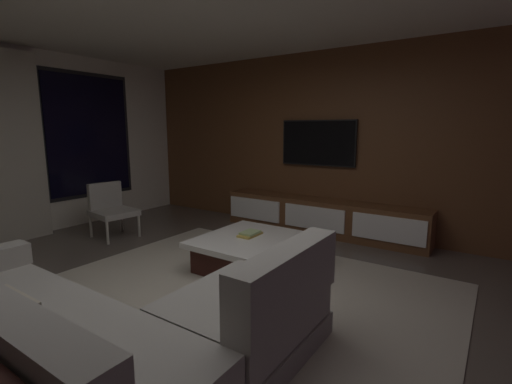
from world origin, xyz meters
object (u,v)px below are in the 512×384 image
object	(u,v)px
coffee_table	(254,253)
media_console	(323,218)
sectional_couch	(100,335)
mounted_tv	(318,143)
accent_chair_near_window	(111,207)
book_stack_on_coffee_table	(250,234)

from	to	relation	value
coffee_table	media_console	distance (m)	1.72
sectional_couch	mounted_tv	distance (m)	4.07
coffee_table	accent_chair_near_window	distance (m)	2.48
coffee_table	accent_chair_near_window	size ratio (longest dim) A/B	1.49
sectional_couch	accent_chair_near_window	xyz separation A→B (m)	(1.91, 2.67, 0.14)
book_stack_on_coffee_table	accent_chair_near_window	xyz separation A→B (m)	(-0.17, 2.36, 0.05)
media_console	sectional_couch	bearing A→B (deg)	-177.85
accent_chair_near_window	media_console	world-z (taller)	accent_chair_near_window
coffee_table	mounted_tv	size ratio (longest dim) A/B	0.98
sectional_couch	mounted_tv	world-z (taller)	mounted_tv
sectional_couch	book_stack_on_coffee_table	xyz separation A→B (m)	(2.09, 0.31, 0.09)
book_stack_on_coffee_table	mounted_tv	xyz separation A→B (m)	(1.83, 0.03, 0.97)
accent_chair_near_window	mounted_tv	xyz separation A→B (m)	(2.01, -2.34, 0.92)
mounted_tv	coffee_table	bearing A→B (deg)	-176.13
coffee_table	mounted_tv	bearing A→B (deg)	3.87
coffee_table	book_stack_on_coffee_table	world-z (taller)	book_stack_on_coffee_table
book_stack_on_coffee_table	coffee_table	bearing A→B (deg)	-122.17
coffee_table	accent_chair_near_window	bearing A→B (deg)	92.55
sectional_couch	media_console	world-z (taller)	sectional_couch
coffee_table	book_stack_on_coffee_table	distance (m)	0.23
book_stack_on_coffee_table	accent_chair_near_window	distance (m)	2.37
book_stack_on_coffee_table	mounted_tv	bearing A→B (deg)	0.80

